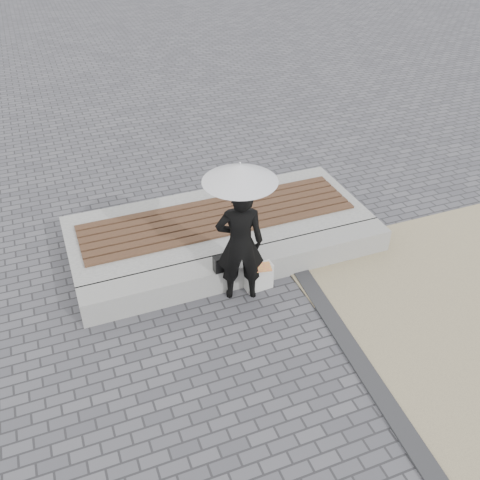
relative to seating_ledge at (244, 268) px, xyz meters
name	(u,v)px	position (x,y,z in m)	size (l,w,h in m)	color
ground	(289,348)	(0.00, -1.60, -0.20)	(80.00, 80.00, 0.00)	#525257
edging_band	(357,358)	(0.75, -2.10, -0.18)	(0.25, 5.20, 0.04)	#2F2F32
seating_ledge	(244,268)	(0.00, 0.00, 0.00)	(5.00, 0.45, 0.40)	#9B9B96
timber_platform	(218,227)	(0.00, 1.20, 0.00)	(5.00, 2.00, 0.40)	#AFAEAA
timber_decking	(218,217)	(0.00, 1.20, 0.22)	(4.60, 1.20, 0.04)	brown
woman	(240,243)	(-0.20, -0.34, 0.74)	(0.69, 0.45, 1.88)	black
parasol	(240,173)	(-0.20, -0.34, 1.86)	(1.01, 1.01, 1.29)	silver
handbag	(225,262)	(-0.37, -0.17, 0.33)	(0.36, 0.13, 0.25)	black
canvas_tote	(259,277)	(0.11, -0.31, 0.02)	(0.41, 0.17, 0.43)	silver
magazine	(261,267)	(0.11, -0.36, 0.24)	(0.31, 0.23, 0.01)	#E03E4F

